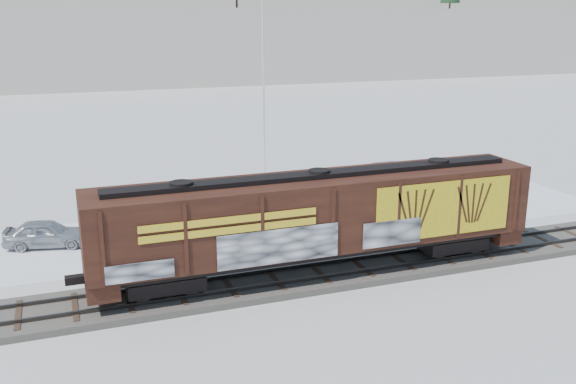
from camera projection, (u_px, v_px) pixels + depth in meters
name	position (u px, v px, depth m)	size (l,w,h in m)	color
ground	(318.00, 278.00, 27.70)	(500.00, 500.00, 0.00)	white
rail_track	(318.00, 275.00, 27.66)	(50.00, 3.40, 0.43)	#59544C
parking_strip	(264.00, 226.00, 34.48)	(40.00, 8.00, 0.03)	white
hillside	(88.00, 0.00, 150.33)	(360.00, 110.00, 93.00)	white
hopper_railcar	(319.00, 216.00, 26.94)	(19.12, 3.06, 4.27)	black
flagpole	(265.00, 109.00, 41.40)	(2.30, 0.90, 13.43)	silver
car_silver	(46.00, 233.00, 31.19)	(1.59, 3.96, 1.35)	#A6A9AE
car_white	(235.00, 225.00, 32.48)	(1.44, 4.12, 1.36)	silver
car_dark	(459.00, 196.00, 37.74)	(1.74, 4.27, 1.24)	#202229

